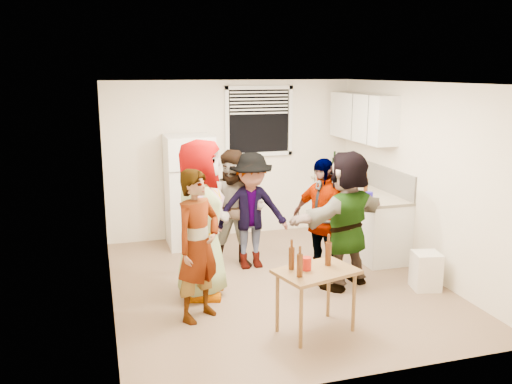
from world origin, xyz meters
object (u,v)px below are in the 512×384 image
object	(u,v)px
red_cup	(306,270)
guest_stripe	(200,317)
serving_table	(315,331)
guest_back_right	(251,267)
beer_bottle_counter	(365,194)
guest_black	(320,280)
trash_bin	(426,269)
guest_back_left	(236,266)
refrigerator	(190,191)
guest_orange	(344,285)
blue_cup	(369,202)
kettle	(346,184)
beer_bottle_table	(328,265)
wine_bottle	(334,176)
guest_grey	(203,295)

from	to	relation	value
red_cup	guest_stripe	distance (m)	1.35
serving_table	guest_back_right	xyz separation A→B (m)	(-0.11, 2.01, 0.00)
red_cup	guest_back_right	size ratio (longest dim) A/B	0.08
beer_bottle_counter	guest_black	distance (m)	1.55
trash_bin	serving_table	distance (m)	1.88
guest_black	guest_back_left	bearing A→B (deg)	-157.96
refrigerator	guest_back_right	xyz separation A→B (m)	(0.62, -1.21, -0.85)
guest_orange	red_cup	bearing A→B (deg)	23.30
refrigerator	guest_back_left	world-z (taller)	refrigerator
blue_cup	trash_bin	xyz separation A→B (m)	(0.29, -0.99, -0.65)
kettle	guest_orange	distance (m)	2.15
blue_cup	trash_bin	distance (m)	1.22
refrigerator	beer_bottle_table	world-z (taller)	refrigerator
kettle	trash_bin	distance (m)	2.24
wine_bottle	beer_bottle_table	distance (m)	3.73
kettle	wine_bottle	xyz separation A→B (m)	(0.10, 0.66, 0.00)
kettle	trash_bin	xyz separation A→B (m)	(0.08, -2.14, -0.65)
refrigerator	guest_orange	size ratio (longest dim) A/B	0.99
beer_bottle_table	guest_orange	distance (m)	1.33
blue_cup	guest_orange	distance (m)	1.26
serving_table	red_cup	world-z (taller)	red_cup
beer_bottle_counter	red_cup	xyz separation A→B (m)	(-1.71, -2.02, -0.23)
wine_bottle	guest_back_left	world-z (taller)	wine_bottle
beer_bottle_table	guest_back_right	world-z (taller)	beer_bottle_table
serving_table	guest_back_left	bearing A→B (deg)	98.37
beer_bottle_counter	guest_orange	bearing A→B (deg)	-127.61
guest_stripe	refrigerator	bearing A→B (deg)	45.67
red_cup	guest_back_right	world-z (taller)	red_cup
trash_bin	beer_bottle_table	bearing A→B (deg)	-160.37
beer_bottle_table	red_cup	distance (m)	0.27
guest_grey	guest_back_right	xyz separation A→B (m)	(0.83, 0.76, 0.00)
refrigerator	blue_cup	xyz separation A→B (m)	(2.19, -1.57, 0.05)
beer_bottle_counter	guest_stripe	distance (m)	3.17
beer_bottle_table	guest_black	distance (m)	1.43
kettle	guest_back_left	xyz separation A→B (m)	(-1.97, -0.71, -0.90)
guest_grey	guest_stripe	distance (m)	0.61
blue_cup	guest_back_right	distance (m)	1.84
refrigerator	beer_bottle_counter	xyz separation A→B (m)	(2.35, -1.16, 0.05)
red_cup	guest_back_left	distance (m)	2.17
beer_bottle_table	guest_back_left	bearing A→B (deg)	103.42
refrigerator	kettle	distance (m)	2.44
wine_bottle	guest_stripe	xyz separation A→B (m)	(-2.85, -2.80, -0.90)
red_cup	guest_black	xyz separation A→B (m)	(0.71, 1.25, -0.67)
wine_bottle	guest_stripe	world-z (taller)	wine_bottle
guest_back_right	beer_bottle_counter	bearing A→B (deg)	1.32
serving_table	kettle	bearing A→B (deg)	59.25
wine_bottle	trash_bin	world-z (taller)	wine_bottle
wine_bottle	guest_grey	size ratio (longest dim) A/B	0.17
kettle	beer_bottle_counter	bearing A→B (deg)	-71.91
serving_table	guest_black	xyz separation A→B (m)	(0.61, 1.28, 0.00)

